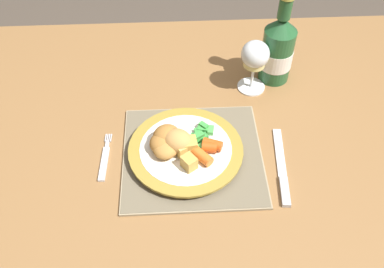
# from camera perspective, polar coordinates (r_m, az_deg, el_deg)

# --- Properties ---
(ground_plane) EXTENTS (6.00, 6.00, 0.00)m
(ground_plane) POSITION_cam_1_polar(r_m,az_deg,el_deg) (1.62, 1.42, -16.84)
(ground_plane) COLOR #4C4238
(dining_table) EXTENTS (1.33, 0.84, 0.74)m
(dining_table) POSITION_cam_1_polar(r_m,az_deg,el_deg) (1.07, 2.07, -1.95)
(dining_table) COLOR olive
(dining_table) RESTS_ON ground
(placemat) EXTENTS (0.30, 0.29, 0.01)m
(placemat) POSITION_cam_1_polar(r_m,az_deg,el_deg) (0.93, 0.09, -2.88)
(placemat) COLOR gray
(placemat) RESTS_ON dining_table
(dinner_plate) EXTENTS (0.25, 0.25, 0.02)m
(dinner_plate) POSITION_cam_1_polar(r_m,az_deg,el_deg) (0.92, -0.84, -2.23)
(dinner_plate) COLOR white
(dinner_plate) RESTS_ON placemat
(breaded_croquettes) EXTENTS (0.11, 0.11, 0.05)m
(breaded_croquettes) POSITION_cam_1_polar(r_m,az_deg,el_deg) (0.90, -3.09, -0.97)
(breaded_croquettes) COLOR tan
(breaded_croquettes) RESTS_ON dinner_plate
(green_beans_pile) EXTENTS (0.07, 0.08, 0.02)m
(green_beans_pile) POSITION_cam_1_polar(r_m,az_deg,el_deg) (0.93, 1.05, -0.26)
(green_beans_pile) COLOR green
(green_beans_pile) RESTS_ON dinner_plate
(glazed_carrots) EXTENTS (0.08, 0.07, 0.02)m
(glazed_carrots) POSITION_cam_1_polar(r_m,az_deg,el_deg) (0.90, 2.12, -2.10)
(glazed_carrots) COLOR #CC5119
(glazed_carrots) RESTS_ON dinner_plate
(fork) EXTENTS (0.02, 0.13, 0.01)m
(fork) POSITION_cam_1_polar(r_m,az_deg,el_deg) (0.94, -11.56, -3.43)
(fork) COLOR silver
(fork) RESTS_ON dining_table
(table_knife) EXTENTS (0.04, 0.21, 0.01)m
(table_knife) POSITION_cam_1_polar(r_m,az_deg,el_deg) (0.92, 11.94, -5.00)
(table_knife) COLOR silver
(table_knife) RESTS_ON dining_table
(wine_glass) EXTENTS (0.07, 0.07, 0.14)m
(wine_glass) POSITION_cam_1_polar(r_m,az_deg,el_deg) (1.04, 8.39, 10.10)
(wine_glass) COLOR silver
(wine_glass) RESTS_ON dining_table
(bottle) EXTENTS (0.08, 0.08, 0.24)m
(bottle) POSITION_cam_1_polar(r_m,az_deg,el_deg) (1.08, 11.35, 11.02)
(bottle) COLOR #23562D
(bottle) RESTS_ON dining_table
(roast_potatoes) EXTENTS (0.05, 0.08, 0.03)m
(roast_potatoes) POSITION_cam_1_polar(r_m,az_deg,el_deg) (0.89, -0.63, -2.37)
(roast_potatoes) COLOR gold
(roast_potatoes) RESTS_ON dinner_plate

